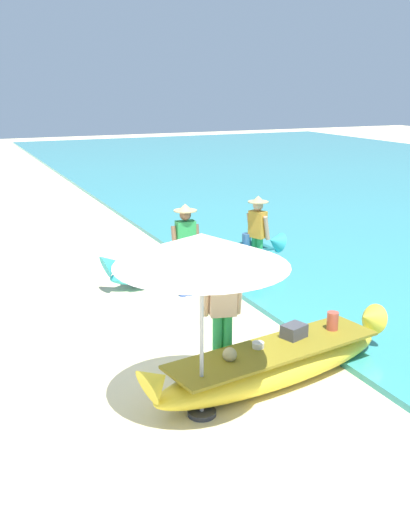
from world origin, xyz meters
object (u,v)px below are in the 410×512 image
object	(u,v)px
person_vendor_assistant	(258,229)
person_tourist_customer	(223,311)
boat_cyan_midground	(199,264)
boat_yellow_foreground	(275,363)
person_vendor_hatted	(186,243)
patio_umbrella_large	(201,251)

from	to	relation	value
person_vendor_assistant	person_tourist_customer	bearing A→B (deg)	-124.49
boat_cyan_midground	person_vendor_assistant	size ratio (longest dim) A/B	2.52
boat_yellow_foreground	person_vendor_assistant	bearing A→B (deg)	63.90
boat_yellow_foreground	boat_cyan_midground	distance (m)	4.79
person_vendor_hatted	patio_umbrella_large	bearing A→B (deg)	-109.85
boat_yellow_foreground	person_vendor_assistant	xyz separation A→B (m)	(2.25, 4.60, 0.67)
person_vendor_assistant	patio_umbrella_large	size ratio (longest dim) A/B	0.72
person_vendor_hatted	person_vendor_assistant	xyz separation A→B (m)	(2.00, 0.80, -0.08)
boat_yellow_foreground	patio_umbrella_large	world-z (taller)	patio_umbrella_large
person_vendor_hatted	person_vendor_assistant	bearing A→B (deg)	21.72
boat_cyan_midground	person_vendor_hatted	distance (m)	1.35
boat_cyan_midground	person_vendor_assistant	world-z (taller)	person_vendor_assistant
person_tourist_customer	patio_umbrella_large	bearing A→B (deg)	-128.84
patio_umbrella_large	person_vendor_assistant	bearing A→B (deg)	54.72
person_vendor_hatted	boat_yellow_foreground	bearing A→B (deg)	-93.78
person_vendor_assistant	boat_yellow_foreground	bearing A→B (deg)	-116.10
boat_yellow_foreground	person_vendor_hatted	xyz separation A→B (m)	(0.25, 3.80, 0.75)
boat_yellow_foreground	person_tourist_customer	world-z (taller)	person_tourist_customer
patio_umbrella_large	boat_cyan_midground	bearing A→B (deg)	66.78
patio_umbrella_large	person_tourist_customer	bearing A→B (deg)	51.16
boat_yellow_foreground	boat_cyan_midground	bearing A→B (deg)	78.93
boat_cyan_midground	patio_umbrella_large	world-z (taller)	patio_umbrella_large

